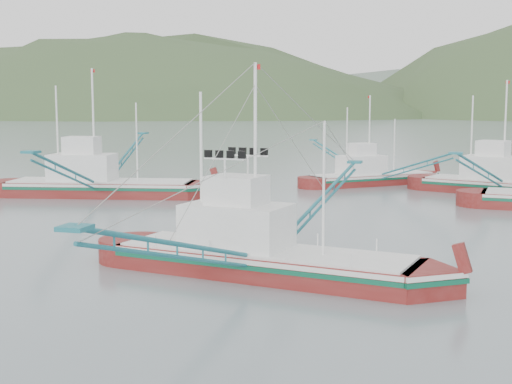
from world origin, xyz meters
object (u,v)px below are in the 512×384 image
(main_boat, at_px, (261,237))
(bg_boat_far, at_px, (372,164))
(bg_boat_left, at_px, (99,173))
(bg_boat_extra, at_px, (507,171))

(main_boat, relative_size, bg_boat_far, 1.30)
(main_boat, xyz_separation_m, bg_boat_left, (-20.56, 22.74, 0.19))
(bg_boat_extra, bearing_deg, bg_boat_far, -179.36)
(bg_boat_far, relative_size, bg_boat_left, 0.69)
(bg_boat_left, height_order, bg_boat_extra, bg_boat_left)
(bg_boat_left, bearing_deg, main_boat, -58.67)
(bg_boat_far, xyz_separation_m, bg_boat_left, (-20.91, -14.86, -0.01))
(bg_boat_left, xyz_separation_m, bg_boat_extra, (32.95, 10.82, 0.09))
(bg_boat_far, height_order, bg_boat_extra, bg_boat_extra)
(bg_boat_far, height_order, bg_boat_left, bg_boat_left)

